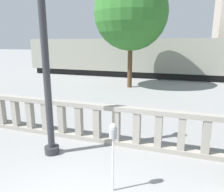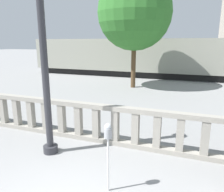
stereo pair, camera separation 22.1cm
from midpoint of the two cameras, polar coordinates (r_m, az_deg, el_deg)
balustrade at (r=6.51m, az=1.84°, el=-7.71°), size 17.91×0.24×1.20m
lamppost at (r=5.80m, az=-16.57°, el=13.64°), size 0.42×0.42×5.44m
parking_meter at (r=4.34m, az=0.43°, el=-10.99°), size 0.16×0.16×1.48m
train_near at (r=19.74m, az=16.26°, el=9.63°), size 25.73×3.16×3.92m
tree_left at (r=14.92m, az=6.37°, el=20.75°), size 4.75×4.75×7.21m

